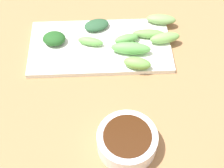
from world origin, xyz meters
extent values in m
cube|color=#997248|center=(0.00, 0.00, 0.01)|extent=(2.10, 2.10, 0.02)
cylinder|color=white|center=(-0.16, -0.03, 0.04)|extent=(0.12, 0.12, 0.04)
cylinder|color=#3C1E0B|center=(-0.16, -0.03, 0.05)|extent=(0.10, 0.10, 0.04)
cube|color=white|center=(0.13, 0.02, 0.03)|extent=(0.19, 0.36, 0.01)
ellipsoid|color=#2A5433|center=(0.19, 0.02, 0.04)|extent=(0.06, 0.08, 0.02)
ellipsoid|color=#69B652|center=(0.13, 0.04, 0.04)|extent=(0.04, 0.07, 0.02)
ellipsoid|color=#215420|center=(0.14, 0.13, 0.05)|extent=(0.05, 0.06, 0.03)
ellipsoid|color=#77A35A|center=(0.20, -0.15, 0.04)|extent=(0.04, 0.08, 0.02)
ellipsoid|color=#6BA04E|center=(0.15, -0.11, 0.04)|extent=(0.03, 0.09, 0.02)
ellipsoid|color=#62A751|center=(0.13, -0.05, 0.04)|extent=(0.04, 0.07, 0.02)
ellipsoid|color=#61B454|center=(0.10, -0.06, 0.05)|extent=(0.04, 0.10, 0.03)
ellipsoid|color=#77B559|center=(0.13, -0.15, 0.05)|extent=(0.04, 0.08, 0.03)
ellipsoid|color=#6EB14D|center=(0.05, -0.07, 0.05)|extent=(0.05, 0.07, 0.03)
camera|label=1|loc=(-0.47, 0.01, 0.65)|focal=53.22mm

